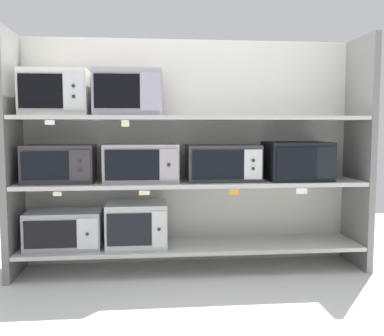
{
  "coord_description": "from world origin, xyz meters",
  "views": [
    {
      "loc": [
        -0.33,
        -3.39,
        1.11
      ],
      "look_at": [
        0.0,
        0.0,
        0.8
      ],
      "focal_mm": 41.6,
      "sensor_mm": 36.0,
      "label": 1
    }
  ],
  "objects_px": {
    "microwave_4": "(223,163)",
    "microwave_2": "(60,164)",
    "microwave_6": "(56,93)",
    "microwave_0": "(64,229)",
    "microwave_5": "(297,161)",
    "microwave_7": "(128,93)",
    "microwave_3": "(141,163)",
    "microwave_1": "(137,224)"
  },
  "relations": [
    {
      "from": "microwave_4",
      "to": "microwave_2",
      "type": "bearing_deg",
      "value": 179.99
    },
    {
      "from": "microwave_2",
      "to": "microwave_6",
      "type": "relative_size",
      "value": 1.06
    },
    {
      "from": "microwave_0",
      "to": "microwave_5",
      "type": "relative_size",
      "value": 1.16
    },
    {
      "from": "microwave_5",
      "to": "microwave_7",
      "type": "height_order",
      "value": "microwave_7"
    },
    {
      "from": "microwave_3",
      "to": "microwave_6",
      "type": "height_order",
      "value": "microwave_6"
    },
    {
      "from": "microwave_3",
      "to": "microwave_4",
      "type": "height_order",
      "value": "microwave_3"
    },
    {
      "from": "microwave_0",
      "to": "microwave_5",
      "type": "height_order",
      "value": "microwave_5"
    },
    {
      "from": "microwave_0",
      "to": "microwave_7",
      "type": "bearing_deg",
      "value": 0.01
    },
    {
      "from": "microwave_5",
      "to": "microwave_0",
      "type": "bearing_deg",
      "value": 179.99
    },
    {
      "from": "microwave_2",
      "to": "microwave_0",
      "type": "bearing_deg",
      "value": 0.11
    },
    {
      "from": "microwave_2",
      "to": "microwave_5",
      "type": "bearing_deg",
      "value": -0.01
    },
    {
      "from": "microwave_7",
      "to": "microwave_6",
      "type": "bearing_deg",
      "value": -179.99
    },
    {
      "from": "microwave_2",
      "to": "microwave_3",
      "type": "xyz_separation_m",
      "value": [
        0.61,
        -0.0,
        0.0
      ]
    },
    {
      "from": "microwave_0",
      "to": "microwave_6",
      "type": "height_order",
      "value": "microwave_6"
    },
    {
      "from": "microwave_2",
      "to": "microwave_6",
      "type": "xyz_separation_m",
      "value": [
        -0.02,
        0.0,
        0.52
      ]
    },
    {
      "from": "microwave_1",
      "to": "microwave_5",
      "type": "height_order",
      "value": "microwave_5"
    },
    {
      "from": "microwave_4",
      "to": "microwave_7",
      "type": "bearing_deg",
      "value": 179.97
    },
    {
      "from": "microwave_0",
      "to": "microwave_5",
      "type": "distance_m",
      "value": 1.87
    },
    {
      "from": "microwave_0",
      "to": "microwave_4",
      "type": "relative_size",
      "value": 1.01
    },
    {
      "from": "microwave_2",
      "to": "microwave_1",
      "type": "bearing_deg",
      "value": 0.0
    },
    {
      "from": "microwave_2",
      "to": "microwave_3",
      "type": "distance_m",
      "value": 0.61
    },
    {
      "from": "microwave_2",
      "to": "microwave_5",
      "type": "distance_m",
      "value": 1.82
    },
    {
      "from": "microwave_3",
      "to": "microwave_6",
      "type": "bearing_deg",
      "value": 179.98
    },
    {
      "from": "microwave_6",
      "to": "microwave_4",
      "type": "bearing_deg",
      "value": -0.01
    },
    {
      "from": "microwave_4",
      "to": "microwave_5",
      "type": "xyz_separation_m",
      "value": [
        0.59,
        0.0,
        0.01
      ]
    },
    {
      "from": "microwave_2",
      "to": "microwave_7",
      "type": "height_order",
      "value": "microwave_7"
    },
    {
      "from": "microwave_3",
      "to": "microwave_6",
      "type": "relative_size",
      "value": 1.16
    },
    {
      "from": "microwave_1",
      "to": "microwave_5",
      "type": "xyz_separation_m",
      "value": [
        1.25,
        -0.0,
        0.48
      ]
    },
    {
      "from": "microwave_5",
      "to": "microwave_7",
      "type": "distance_m",
      "value": 1.4
    },
    {
      "from": "microwave_2",
      "to": "microwave_5",
      "type": "relative_size",
      "value": 1.06
    },
    {
      "from": "microwave_1",
      "to": "microwave_6",
      "type": "height_order",
      "value": "microwave_6"
    },
    {
      "from": "microwave_5",
      "to": "microwave_6",
      "type": "height_order",
      "value": "microwave_6"
    },
    {
      "from": "microwave_0",
      "to": "microwave_7",
      "type": "distance_m",
      "value": 1.13
    },
    {
      "from": "microwave_3",
      "to": "microwave_5",
      "type": "distance_m",
      "value": 1.21
    },
    {
      "from": "microwave_0",
      "to": "microwave_3",
      "type": "xyz_separation_m",
      "value": [
        0.58,
        -0.0,
        0.5
      ]
    },
    {
      "from": "microwave_3",
      "to": "microwave_5",
      "type": "height_order",
      "value": "microwave_5"
    },
    {
      "from": "microwave_1",
      "to": "microwave_7",
      "type": "xyz_separation_m",
      "value": [
        -0.05,
        0.0,
        1.0
      ]
    },
    {
      "from": "microwave_3",
      "to": "microwave_4",
      "type": "xyz_separation_m",
      "value": [
        0.63,
        -0.0,
        -0.0
      ]
    },
    {
      "from": "microwave_5",
      "to": "microwave_6",
      "type": "xyz_separation_m",
      "value": [
        -1.84,
        0.0,
        0.52
      ]
    },
    {
      "from": "microwave_2",
      "to": "microwave_3",
      "type": "height_order",
      "value": "microwave_3"
    },
    {
      "from": "microwave_4",
      "to": "microwave_0",
      "type": "bearing_deg",
      "value": 179.99
    },
    {
      "from": "microwave_1",
      "to": "microwave_3",
      "type": "xyz_separation_m",
      "value": [
        0.04,
        -0.0,
        0.47
      ]
    }
  ]
}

